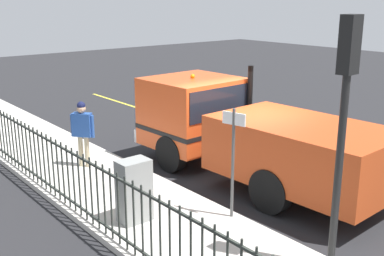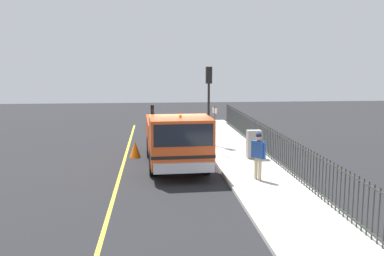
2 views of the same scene
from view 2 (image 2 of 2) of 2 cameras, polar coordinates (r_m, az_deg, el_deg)
name	(u,v)px [view 2 (image 2 of 2)]	position (r m, az deg, el deg)	size (l,w,h in m)	color
ground_plane	(176,165)	(17.86, -2.22, -5.09)	(58.54, 58.54, 0.00)	#232326
sidewalk_slab	(246,162)	(18.25, 7.32, -4.64)	(2.63, 26.61, 0.13)	beige
lane_marking	(123,166)	(17.88, -9.44, -5.17)	(0.12, 23.95, 0.01)	yellow
work_truck	(176,137)	(17.42, -2.18, -1.17)	(2.56, 6.87, 2.65)	#D84C1E
worker_standing	(258,151)	(15.16, 9.03, -3.12)	(0.47, 0.51, 1.71)	#264C99
iron_fence	(273,145)	(18.38, 10.94, -2.24)	(0.04, 22.66, 1.36)	#2D332D
traffic_light_near	(209,90)	(21.46, 2.30, 5.25)	(0.31, 0.23, 4.00)	black
utility_cabinet	(254,144)	(18.69, 8.41, -2.19)	(0.61, 0.42, 1.25)	gray
traffic_cone	(135,149)	(19.44, -7.75, -2.89)	(0.52, 0.52, 0.75)	orange
street_sign	(215,124)	(19.30, 3.10, 0.53)	(0.15, 0.49, 2.21)	#4C4C4C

